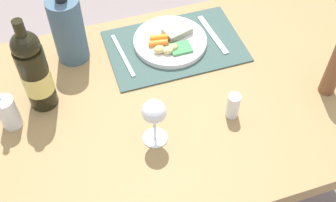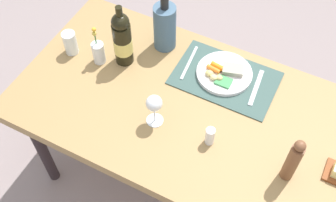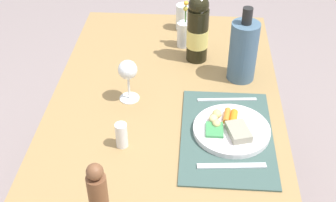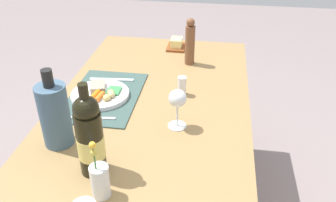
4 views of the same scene
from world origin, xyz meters
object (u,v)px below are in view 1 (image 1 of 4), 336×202
at_px(cooler_bottle, 68,29).
at_px(flower_vase, 8,111).
at_px(fork, 213,34).
at_px(wine_bottle, 34,72).
at_px(knife, 123,55).
at_px(salt_shaker, 233,106).
at_px(dinner_plate, 170,41).
at_px(wine_glass, 154,114).
at_px(dining_table, 176,109).

bearing_deg(cooler_bottle, flower_vase, 45.53).
distance_m(fork, wine_bottle, 0.62).
height_order(knife, salt_shaker, salt_shaker).
bearing_deg(wine_bottle, flower_vase, 29.32).
relative_size(dinner_plate, cooler_bottle, 0.86).
bearing_deg(cooler_bottle, knife, 160.32).
bearing_deg(fork, wine_glass, 42.83).
distance_m(dining_table, wine_glass, 0.25).
bearing_deg(salt_shaker, wine_glass, 2.53).
height_order(dining_table, wine_bottle, wine_bottle).
relative_size(dinner_plate, knife, 1.19).
relative_size(dinner_plate, wine_bottle, 0.78).
xyz_separation_m(salt_shaker, cooler_bottle, (0.40, -0.39, 0.08)).
relative_size(knife, cooler_bottle, 0.72).
relative_size(dinner_plate, flower_vase, 1.24).
bearing_deg(fork, knife, -4.64).
distance_m(fork, wine_glass, 0.48).
bearing_deg(dinner_plate, salt_shaker, 103.11).
relative_size(dining_table, flower_vase, 7.63).
distance_m(salt_shaker, cooler_bottle, 0.57).
distance_m(knife, wine_glass, 0.36).
bearing_deg(wine_glass, dinner_plate, -114.62).
bearing_deg(dinner_plate, dining_table, 76.56).
height_order(dining_table, knife, knife).
distance_m(dining_table, cooler_bottle, 0.42).
bearing_deg(wine_glass, fork, -132.03).
height_order(dinner_plate, knife, dinner_plate).
xyz_separation_m(dining_table, cooler_bottle, (0.27, -0.27, 0.18)).
bearing_deg(knife, wine_bottle, 16.93).
distance_m(wine_glass, cooler_bottle, 0.43).
xyz_separation_m(dining_table, knife, (0.12, -0.22, 0.07)).
bearing_deg(wine_bottle, salt_shaker, 156.96).
distance_m(dining_table, knife, 0.26).
bearing_deg(knife, cooler_bottle, -25.25).
xyz_separation_m(dinner_plate, wine_glass, (0.16, 0.35, 0.10)).
height_order(wine_bottle, flower_vase, wine_bottle).
height_order(dinner_plate, salt_shaker, salt_shaker).
height_order(fork, wine_bottle, wine_bottle).
distance_m(dining_table, wine_bottle, 0.45).
relative_size(knife, wine_bottle, 0.66).
height_order(flower_vase, salt_shaker, flower_vase).
height_order(fork, flower_vase, flower_vase).
height_order(dining_table, wine_glass, wine_glass).
xyz_separation_m(fork, cooler_bottle, (0.48, -0.05, 0.11)).
height_order(dining_table, cooler_bottle, cooler_bottle).
height_order(wine_bottle, cooler_bottle, wine_bottle).
relative_size(dinner_plate, wine_glass, 1.58).
distance_m(flower_vase, wine_glass, 0.42).
xyz_separation_m(flower_vase, wine_glass, (-0.38, 0.18, 0.06)).
bearing_deg(flower_vase, dining_table, 174.36).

